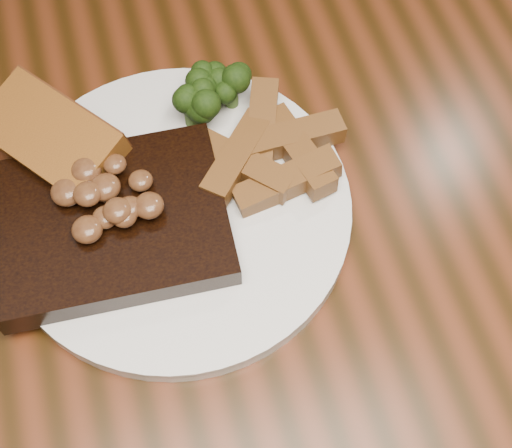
{
  "coord_description": "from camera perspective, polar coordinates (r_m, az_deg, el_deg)",
  "views": [
    {
      "loc": [
        -0.07,
        -0.23,
        1.26
      ],
      "look_at": [
        0.0,
        0.01,
        0.78
      ],
      "focal_mm": 50.0,
      "sensor_mm": 36.0,
      "label": 1
    }
  ],
  "objects": [
    {
      "name": "garlic_bread",
      "position": [
        0.61,
        -15.67,
        5.65
      ],
      "size": [
        0.12,
        0.13,
        0.02
      ],
      "primitive_type": "cube",
      "rotation": [
        0.0,
        0.0,
        -0.91
      ],
      "color": "brown",
      "rests_on": "plate"
    },
    {
      "name": "mushroom_pile",
      "position": [
        0.54,
        -11.69,
        2.12
      ],
      "size": [
        0.07,
        0.07,
        0.03
      ],
      "primitive_type": null,
      "color": "brown",
      "rests_on": "steak"
    },
    {
      "name": "dining_table",
      "position": [
        0.65,
        0.11,
        -5.98
      ],
      "size": [
        1.6,
        0.9,
        0.75
      ],
      "color": "#4C210F",
      "rests_on": "ground"
    },
    {
      "name": "steak_bone",
      "position": [
        0.54,
        -10.29,
        -5.77
      ],
      "size": [
        0.14,
        0.02,
        0.02
      ],
      "primitive_type": "cube",
      "rotation": [
        0.0,
        0.0,
        -0.06
      ],
      "color": "beige",
      "rests_on": "plate"
    },
    {
      "name": "steak",
      "position": [
        0.56,
        -11.55,
        0.03
      ],
      "size": [
        0.19,
        0.15,
        0.03
      ],
      "primitive_type": "cube",
      "rotation": [
        0.0,
        0.0,
        -0.06
      ],
      "color": "black",
      "rests_on": "plate"
    },
    {
      "name": "plate",
      "position": [
        0.58,
        -6.24,
        1.08
      ],
      "size": [
        0.31,
        0.31,
        0.01
      ],
      "primitive_type": "cylinder",
      "rotation": [
        0.0,
        0.0,
        0.11
      ],
      "color": "silver",
      "rests_on": "dining_table"
    },
    {
      "name": "ground",
      "position": [
        1.28,
        0.06,
        -17.05
      ],
      "size": [
        4.5,
        4.5,
        0.0
      ],
      "primitive_type": "plane",
      "color": "#361A0C",
      "rests_on": "ground"
    },
    {
      "name": "broccoli_cluster",
      "position": [
        0.61,
        -2.97,
        10.21
      ],
      "size": [
        0.07,
        0.07,
        0.04
      ],
      "primitive_type": null,
      "color": "#1D320B",
      "rests_on": "plate"
    },
    {
      "name": "potato_wedges",
      "position": [
        0.57,
        1.1,
        3.75
      ],
      "size": [
        0.11,
        0.11,
        0.02
      ],
      "primitive_type": null,
      "color": "brown",
      "rests_on": "plate"
    }
  ]
}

